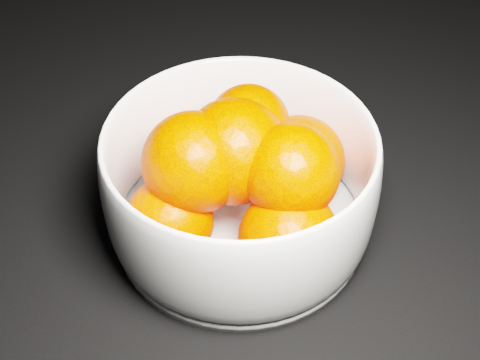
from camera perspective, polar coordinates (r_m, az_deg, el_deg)
The scene contains 2 objects.
bowl at distance 0.57m, azimuth 0.00°, elevation -0.41°, with size 0.24×0.24×0.11m.
orange_pile at distance 0.56m, azimuth 0.37°, elevation 0.62°, with size 0.19×0.20×0.13m.
Camera 1 is at (0.45, -0.18, 0.46)m, focal length 50.00 mm.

